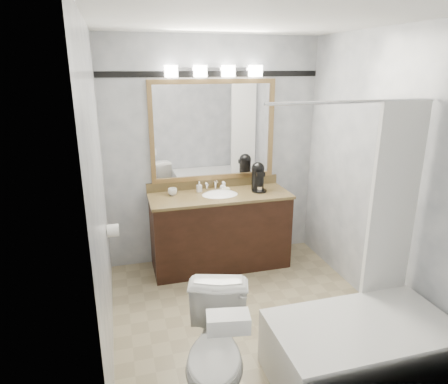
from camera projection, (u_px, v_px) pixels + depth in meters
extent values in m
cube|color=#988A67|center=(249.00, 316.00, 3.65)|extent=(2.40, 2.60, 0.01)
cube|color=white|center=(255.00, 19.00, 2.89)|extent=(2.40, 2.60, 0.01)
cube|color=silver|center=(213.00, 153.00, 4.47)|extent=(2.40, 0.01, 2.50)
cube|color=silver|center=(335.00, 254.00, 2.08)|extent=(2.40, 0.01, 2.50)
cube|color=silver|center=(99.00, 197.00, 2.97)|extent=(0.01, 2.60, 2.50)
cube|color=silver|center=(378.00, 175.00, 3.58)|extent=(0.01, 2.60, 2.50)
cube|color=black|center=(220.00, 232.00, 4.46)|extent=(1.50, 0.55, 0.82)
cube|color=#9C814A|center=(220.00, 196.00, 4.33)|extent=(1.53, 0.58, 0.03)
cube|color=#9C814A|center=(214.00, 183.00, 4.56)|extent=(1.53, 0.03, 0.10)
ellipsoid|color=white|center=(220.00, 197.00, 4.34)|extent=(0.44, 0.34, 0.14)
cube|color=#9B7746|center=(213.00, 81.00, 4.22)|extent=(1.40, 0.04, 0.05)
cube|color=#9B7746|center=(214.00, 177.00, 4.53)|extent=(1.40, 0.04, 0.05)
cube|color=#9B7746|center=(151.00, 134.00, 4.20)|extent=(0.05, 0.04, 1.00)
cube|color=#9B7746|center=(271.00, 128.00, 4.55)|extent=(0.05, 0.04, 1.00)
cube|color=white|center=(213.00, 131.00, 4.38)|extent=(1.30, 0.01, 1.00)
cube|color=silver|center=(213.00, 69.00, 4.17)|extent=(0.90, 0.05, 0.03)
cube|color=white|center=(171.00, 71.00, 4.01)|extent=(0.12, 0.12, 0.12)
cube|color=white|center=(200.00, 71.00, 4.09)|extent=(0.12, 0.12, 0.12)
cube|color=white|center=(228.00, 71.00, 4.17)|extent=(0.12, 0.12, 0.12)
cube|color=white|center=(255.00, 71.00, 4.24)|extent=(0.12, 0.12, 0.12)
cube|color=black|center=(213.00, 74.00, 4.21)|extent=(2.40, 0.01, 0.06)
cube|color=white|center=(360.00, 350.00, 2.88)|extent=(1.30, 0.72, 0.45)
cylinder|color=silver|center=(354.00, 102.00, 2.70)|extent=(1.30, 0.02, 0.02)
cube|color=white|center=(393.00, 205.00, 3.04)|extent=(0.40, 0.04, 1.55)
cylinder|color=white|center=(113.00, 231.00, 3.76)|extent=(0.11, 0.12, 0.12)
imported|color=white|center=(217.00, 353.00, 2.63)|extent=(0.62, 0.83, 0.76)
cube|color=white|center=(228.00, 322.00, 2.25)|extent=(0.26, 0.17, 0.10)
cylinder|color=black|center=(259.00, 191.00, 4.43)|extent=(0.17, 0.17, 0.02)
cylinder|color=black|center=(258.00, 179.00, 4.44)|extent=(0.14, 0.14, 0.24)
sphere|color=black|center=(258.00, 168.00, 4.41)|extent=(0.14, 0.14, 0.14)
cube|color=black|center=(260.00, 174.00, 4.35)|extent=(0.10, 0.10, 0.05)
cylinder|color=silver|center=(260.00, 189.00, 4.40)|extent=(0.06, 0.06, 0.06)
imported|color=white|center=(172.00, 192.00, 4.29)|extent=(0.10, 0.10, 0.08)
imported|color=white|center=(199.00, 187.00, 4.40)|extent=(0.06, 0.06, 0.11)
imported|color=white|center=(223.00, 186.00, 4.47)|extent=(0.07, 0.07, 0.09)
cube|color=beige|center=(225.00, 189.00, 4.46)|extent=(0.10, 0.07, 0.03)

